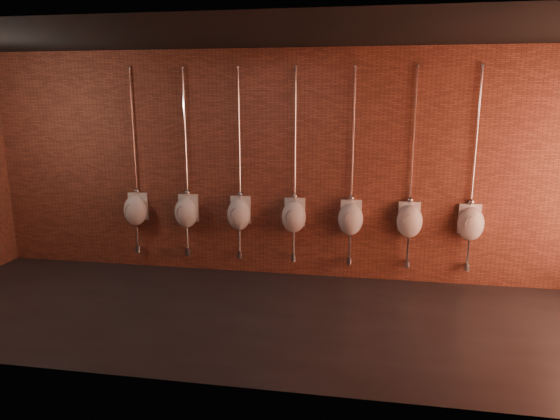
{
  "coord_description": "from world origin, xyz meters",
  "views": [
    {
      "loc": [
        1.25,
        -5.4,
        2.56
      ],
      "look_at": [
        0.18,
        0.9,
        1.1
      ],
      "focal_mm": 32.0,
      "sensor_mm": 36.0,
      "label": 1
    }
  ],
  "objects_px": {
    "urinal_0": "(136,209)",
    "urinal_2": "(239,213)",
    "urinal_4": "(351,218)",
    "urinal_5": "(409,220)",
    "urinal_1": "(186,211)",
    "urinal_3": "(294,215)",
    "urinal_6": "(471,222)"
  },
  "relations": [
    {
      "from": "urinal_0",
      "to": "urinal_2",
      "type": "distance_m",
      "value": 1.59
    },
    {
      "from": "urinal_0",
      "to": "urinal_2",
      "type": "bearing_deg",
      "value": 0.0
    },
    {
      "from": "urinal_4",
      "to": "urinal_5",
      "type": "height_order",
      "value": "same"
    },
    {
      "from": "urinal_2",
      "to": "urinal_5",
      "type": "height_order",
      "value": "same"
    },
    {
      "from": "urinal_2",
      "to": "urinal_4",
      "type": "relative_size",
      "value": 1.0
    },
    {
      "from": "urinal_1",
      "to": "urinal_3",
      "type": "bearing_deg",
      "value": 0.0
    },
    {
      "from": "urinal_1",
      "to": "urinal_3",
      "type": "xyz_separation_m",
      "value": [
        1.59,
        0.0,
        0.0
      ]
    },
    {
      "from": "urinal_3",
      "to": "urinal_5",
      "type": "height_order",
      "value": "same"
    },
    {
      "from": "urinal_0",
      "to": "urinal_1",
      "type": "xyz_separation_m",
      "value": [
        0.8,
        0.0,
        0.0
      ]
    },
    {
      "from": "urinal_0",
      "to": "urinal_4",
      "type": "distance_m",
      "value": 3.18
    },
    {
      "from": "urinal_1",
      "to": "urinal_4",
      "type": "height_order",
      "value": "same"
    },
    {
      "from": "urinal_4",
      "to": "urinal_6",
      "type": "distance_m",
      "value": 1.59
    },
    {
      "from": "urinal_3",
      "to": "urinal_4",
      "type": "bearing_deg",
      "value": 0.0
    },
    {
      "from": "urinal_0",
      "to": "urinal_1",
      "type": "bearing_deg",
      "value": 0.0
    },
    {
      "from": "urinal_1",
      "to": "urinal_2",
      "type": "bearing_deg",
      "value": 0.0
    },
    {
      "from": "urinal_2",
      "to": "urinal_0",
      "type": "bearing_deg",
      "value": 180.0
    },
    {
      "from": "urinal_3",
      "to": "urinal_1",
      "type": "bearing_deg",
      "value": 180.0
    },
    {
      "from": "urinal_3",
      "to": "urinal_2",
      "type": "bearing_deg",
      "value": 180.0
    },
    {
      "from": "urinal_0",
      "to": "urinal_1",
      "type": "distance_m",
      "value": 0.8
    },
    {
      "from": "urinal_1",
      "to": "urinal_5",
      "type": "relative_size",
      "value": 1.0
    },
    {
      "from": "urinal_3",
      "to": "urinal_4",
      "type": "height_order",
      "value": "same"
    },
    {
      "from": "urinal_1",
      "to": "urinal_6",
      "type": "height_order",
      "value": "same"
    },
    {
      "from": "urinal_5",
      "to": "urinal_6",
      "type": "distance_m",
      "value": 0.8
    },
    {
      "from": "urinal_6",
      "to": "urinal_5",
      "type": "bearing_deg",
      "value": 180.0
    },
    {
      "from": "urinal_2",
      "to": "urinal_6",
      "type": "xyz_separation_m",
      "value": [
        3.18,
        0.0,
        0.0
      ]
    },
    {
      "from": "urinal_1",
      "to": "urinal_4",
      "type": "bearing_deg",
      "value": 0.0
    },
    {
      "from": "urinal_2",
      "to": "urinal_3",
      "type": "distance_m",
      "value": 0.8
    },
    {
      "from": "urinal_0",
      "to": "urinal_5",
      "type": "relative_size",
      "value": 1.0
    },
    {
      "from": "urinal_4",
      "to": "urinal_3",
      "type": "bearing_deg",
      "value": 180.0
    },
    {
      "from": "urinal_0",
      "to": "urinal_2",
      "type": "height_order",
      "value": "same"
    },
    {
      "from": "urinal_1",
      "to": "urinal_6",
      "type": "xyz_separation_m",
      "value": [
        3.98,
        0.0,
        0.0
      ]
    },
    {
      "from": "urinal_2",
      "to": "urinal_4",
      "type": "height_order",
      "value": "same"
    }
  ]
}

